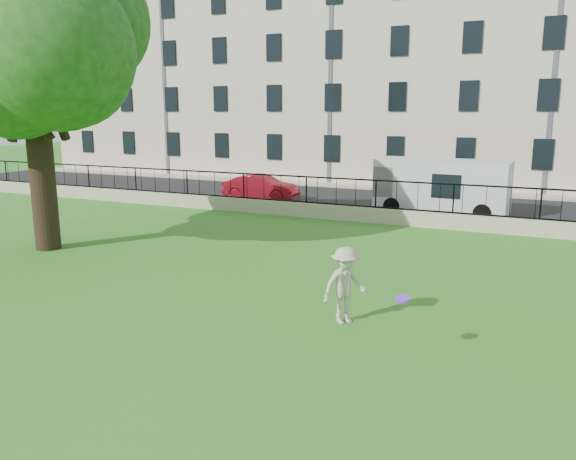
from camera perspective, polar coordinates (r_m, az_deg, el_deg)
The scene contains 11 objects.
ground at distance 12.10m, azimuth -7.49°, elevation -9.24°, with size 120.00×120.00×0.00m, color #35761C.
retaining_wall at distance 22.71m, azimuth 8.84°, elevation 1.50°, with size 50.00×0.40×0.60m, color tan.
iron_railing at distance 22.57m, azimuth 8.91°, elevation 3.63°, with size 50.00×0.05×1.13m.
street at distance 27.25m, azimuth 11.58°, elevation 2.49°, with size 60.00×9.00×0.01m, color black.
sidewalk at distance 32.27m, azimuth 13.75°, elevation 3.92°, with size 60.00×1.40×0.12m, color tan.
building_row at distance 37.65m, azimuth 16.04°, elevation 15.36°, with size 56.40×10.40×13.80m.
tree at distance 19.60m, azimuth -24.89°, elevation 17.50°, with size 8.06×6.26×9.97m.
man at distance 11.76m, azimuth 5.81°, elevation -5.61°, with size 1.05×0.61×1.63m, color beige.
frisbee at distance 10.11m, azimuth 11.57°, elevation -6.86°, with size 0.27×0.27×0.03m, color #7728E8.
red_sedan at distance 28.35m, azimuth -2.77°, elevation 4.35°, with size 1.33×3.81×1.26m, color #A41423.
white_van at distance 25.31m, azimuth 15.35°, elevation 4.26°, with size 5.55×2.16×2.33m, color silver.
Camera 1 is at (6.12, -9.49, 4.34)m, focal length 35.00 mm.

